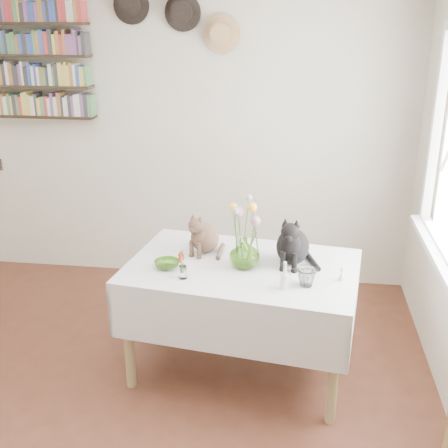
# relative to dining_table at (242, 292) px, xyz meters

# --- Properties ---
(room) EXTENTS (4.08, 4.58, 2.58)m
(room) POSITION_rel_dining_table_xyz_m (-0.76, -0.87, 0.69)
(room) COLOR brown
(room) RESTS_ON ground
(dining_table) EXTENTS (1.50, 1.08, 0.75)m
(dining_table) POSITION_rel_dining_table_xyz_m (0.00, 0.00, 0.00)
(dining_table) COLOR white
(dining_table) RESTS_ON room
(tabby_cat) EXTENTS (0.28, 0.30, 0.28)m
(tabby_cat) POSITION_rel_dining_table_xyz_m (-0.26, 0.18, 0.33)
(tabby_cat) COLOR brown
(tabby_cat) RESTS_ON dining_table
(black_cat) EXTENTS (0.26, 0.31, 0.33)m
(black_cat) POSITION_rel_dining_table_xyz_m (0.30, 0.09, 0.35)
(black_cat) COLOR black
(black_cat) RESTS_ON dining_table
(flower_vase) EXTENTS (0.25, 0.25, 0.19)m
(flower_vase) POSITION_rel_dining_table_xyz_m (0.02, -0.02, 0.28)
(flower_vase) COLOR #8BC64B
(flower_vase) RESTS_ON dining_table
(green_bowl) EXTENTS (0.18, 0.18, 0.05)m
(green_bowl) POSITION_rel_dining_table_xyz_m (-0.45, -0.10, 0.21)
(green_bowl) COLOR #8BC64B
(green_bowl) RESTS_ON dining_table
(drinking_glass) EXTENTS (0.15, 0.15, 0.11)m
(drinking_glass) POSITION_rel_dining_table_xyz_m (0.39, -0.23, 0.24)
(drinking_glass) COLOR white
(drinking_glass) RESTS_ON dining_table
(candlestick) EXTENTS (0.05, 0.05, 0.16)m
(candlestick) POSITION_rel_dining_table_xyz_m (0.27, -0.28, 0.24)
(candlestick) COLOR white
(candlestick) RESTS_ON dining_table
(berry_jar) EXTENTS (0.05, 0.05, 0.19)m
(berry_jar) POSITION_rel_dining_table_xyz_m (-0.33, -0.23, 0.27)
(berry_jar) COLOR white
(berry_jar) RESTS_ON dining_table
(porcelain_figurine) EXTENTS (0.04, 0.04, 0.08)m
(porcelain_figurine) POSITION_rel_dining_table_xyz_m (0.59, -0.13, 0.22)
(porcelain_figurine) COLOR white
(porcelain_figurine) RESTS_ON dining_table
(flower_bouquet) EXTENTS (0.17, 0.12, 0.39)m
(flower_bouquet) POSITION_rel_dining_table_xyz_m (0.01, -0.01, 0.53)
(flower_bouquet) COLOR #4C7233
(flower_bouquet) RESTS_ON flower_vase
(bookshelf_unit) EXTENTS (1.00, 0.16, 0.91)m
(bookshelf_unit) POSITION_rel_dining_table_xyz_m (-1.86, 1.29, 1.28)
(bookshelf_unit) COLOR black
(bookshelf_unit) RESTS_ON room
(wall_hats) EXTENTS (0.98, 0.09, 0.48)m
(wall_hats) POSITION_rel_dining_table_xyz_m (-0.64, 1.31, 1.60)
(wall_hats) COLOR black
(wall_hats) RESTS_ON room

